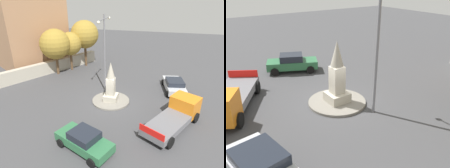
# 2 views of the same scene
# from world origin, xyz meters

# --- Properties ---
(ground_plane) EXTENTS (80.00, 80.00, 0.00)m
(ground_plane) POSITION_xyz_m (0.00, 0.00, 0.00)
(ground_plane) COLOR #424244
(traffic_island) EXTENTS (3.62, 3.62, 0.15)m
(traffic_island) POSITION_xyz_m (0.00, 0.00, 0.08)
(traffic_island) COLOR gray
(traffic_island) RESTS_ON ground
(monument) EXTENTS (1.30, 1.30, 3.85)m
(monument) POSITION_xyz_m (0.00, 0.00, 1.80)
(monument) COLOR #B2AA99
(monument) RESTS_ON traffic_island
(streetlamp) EXTENTS (3.79, 0.28, 7.94)m
(streetlamp) POSITION_xyz_m (2.11, 1.17, 4.82)
(streetlamp) COLOR slate
(streetlamp) RESTS_ON ground
(car_silver_far_side) EXTENTS (4.45, 2.63, 1.35)m
(car_silver_far_side) POSITION_xyz_m (3.89, -6.02, 0.72)
(car_silver_far_side) COLOR #B7BABF
(car_silver_far_side) RESTS_ON ground
(car_green_approaching) EXTENTS (3.17, 4.42, 1.46)m
(car_green_approaching) POSITION_xyz_m (-6.86, 0.07, 0.75)
(car_green_approaching) COLOR #2D6B42
(car_green_approaching) RESTS_ON ground
(truck_orange_waiting) EXTENTS (6.06, 4.68, 1.96)m
(truck_orange_waiting) POSITION_xyz_m (-2.33, -6.02, 0.92)
(truck_orange_waiting) COLOR orange
(truck_orange_waiting) RESTS_ON ground
(stone_boundary_wall) EXTENTS (12.63, 7.90, 1.58)m
(stone_boundary_wall) POSITION_xyz_m (5.68, 9.54, 0.79)
(stone_boundary_wall) COLOR #B2AA99
(stone_boundary_wall) RESTS_ON ground
(corner_building) EXTENTS (10.84, 10.50, 11.42)m
(corner_building) POSITION_xyz_m (8.31, 13.97, 5.71)
(corner_building) COLOR #A87A56
(corner_building) RESTS_ON ground
(tree_near_wall) EXTENTS (3.04, 3.04, 5.14)m
(tree_near_wall) POSITION_xyz_m (7.28, 7.42, 3.60)
(tree_near_wall) COLOR brown
(tree_near_wall) RESTS_ON ground
(tree_mid_cluster) EXTENTS (3.75, 3.75, 5.80)m
(tree_mid_cluster) POSITION_xyz_m (5.42, 8.53, 3.91)
(tree_mid_cluster) COLOR brown
(tree_mid_cluster) RESTS_ON ground
(tree_far_corner) EXTENTS (3.83, 3.83, 6.42)m
(tree_far_corner) POSITION_xyz_m (9.41, 6.16, 4.48)
(tree_far_corner) COLOR brown
(tree_far_corner) RESTS_ON ground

